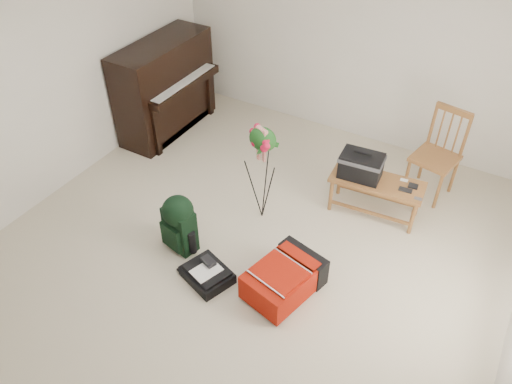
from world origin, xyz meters
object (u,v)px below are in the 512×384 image
Objects in this scene: dining_chair at (436,155)px; green_backpack at (179,221)px; piano at (166,89)px; flower_stand at (262,175)px; red_suitcase at (286,275)px; black_duffel at (207,274)px; bench at (367,170)px.

green_backpack is at bearing -119.80° from dining_chair.
piano is 2.26m from flower_stand.
piano is 2.39m from green_backpack.
dining_chair is at bearing 83.85° from red_suitcase.
dining_chair is 2.91m from black_duffel.
red_suitcase is at bearing -32.32° from piano.
bench is 1.86× the size of black_duffel.
flower_stand reaches higher than red_suitcase.
flower_stand reaches higher than bench.
green_backpack is (-1.20, -0.07, 0.20)m from red_suitcase.
flower_stand is at bearing -148.33° from bench.
piano is 2.96m from bench.
dining_chair reaches higher than green_backpack.
black_duffel is at bearing -109.56° from dining_chair.
flower_stand is (-1.48, -1.39, 0.07)m from dining_chair.
green_backpack is (-0.48, 0.23, 0.29)m from black_duffel.
piano reaches higher than red_suitcase.
bench is 0.91m from dining_chair.
red_suitcase is at bearing -103.05° from bench.
red_suitcase is 0.78m from black_duffel.
dining_chair is 2.32m from red_suitcase.
bench is 2.03m from black_duffel.
black_duffel is (-0.71, -0.30, -0.10)m from red_suitcase.
black_duffel is 0.46× the size of flower_stand.
black_duffel is 0.61m from green_backpack.
piano is 1.45× the size of bench.
dining_chair is 1.91× the size of black_duffel.
bench is (2.95, -0.28, -0.05)m from piano.
green_backpack is at bearing -137.66° from bench.
bench is 1.57× the size of green_backpack.
flower_stand is at bearing -125.24° from dining_chair.
piano reaches higher than bench.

